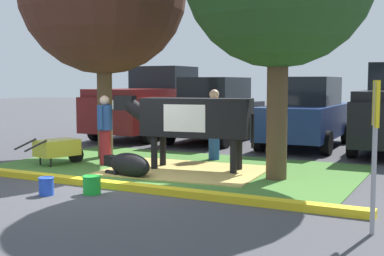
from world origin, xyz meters
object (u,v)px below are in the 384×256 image
Objects in this scene: cow_holstein at (192,118)px; sedan_silver at (306,113)px; person_visitor_near at (105,128)px; bucket_green at (92,185)px; parking_sign at (375,126)px; wheelbarrow at (58,148)px; pickup_truck_maroon at (152,104)px; person_handler at (214,122)px; sedan_blue at (215,110)px; bucket_blue at (46,186)px; calf_lying at (129,165)px.

sedan_silver is at bearing 77.63° from cow_holstein.
bucket_green is (1.61, -2.51, -0.68)m from person_visitor_near.
cow_holstein is 1.64× the size of parking_sign.
pickup_truck_maroon reaches higher than wheelbarrow.
sedan_blue is at bearing 114.47° from person_handler.
sedan_blue is (2.53, -0.32, -0.13)m from pickup_truck_maroon.
person_handler is at bearing -42.94° from pickup_truck_maroon.
pickup_truck_maroon is at bearing 110.82° from bucket_blue.
sedan_blue is at bearing 178.57° from sedan_silver.
bucket_green is at bearing 177.11° from parking_sign.
sedan_silver reaches higher than wheelbarrow.
cow_holstein is at bearing -70.44° from sedan_blue.
calf_lying is 4.43× the size of bucket_blue.
cow_holstein is 0.70× the size of sedan_silver.
person_handler is at bearing 79.76° from bucket_blue.
calf_lying is at bearing -36.16° from person_visitor_near.
person_visitor_near is 0.98× the size of wheelbarrow.
person_visitor_near is (-1.85, -1.84, -0.07)m from person_handler.
parking_sign reaches higher than cow_holstein.
pickup_truck_maroon reaches higher than person_visitor_near.
sedan_blue is 2.91m from sedan_silver.
bucket_blue is at bearing -69.18° from pickup_truck_maroon.
sedan_silver is at bearing 110.36° from parking_sign.
pickup_truck_maroon reaches higher than parking_sign.
calf_lying is 2.29m from wheelbarrow.
pickup_truck_maroon is 5.45m from sedan_silver.
cow_holstein is 2.99m from bucket_green.
cow_holstein is at bearing 7.79° from person_visitor_near.
cow_holstein is 1.93× the size of wheelbarrow.
person_visitor_near is 6.17m from sedan_silver.
bucket_blue is (1.96, -2.47, -0.23)m from wheelbarrow.
bucket_green is 9.13m from pickup_truck_maroon.
wheelbarrow is 5.99m from sedan_blue.
sedan_blue reaches higher than wheelbarrow.
sedan_blue reaches higher than person_visitor_near.
pickup_truck_maroon is at bearing 172.89° from sedan_blue.
calf_lying is 6.55m from sedan_silver.
bucket_green is at bearing -57.37° from person_visitor_near.
bucket_green reaches higher than bucket_blue.
bucket_green is 0.07× the size of sedan_blue.
bucket_blue is (0.99, -2.93, -0.69)m from person_visitor_near.
pickup_truck_maroon is at bearing 134.98° from parking_sign.
person_handler is 3.70m from sedan_silver.
parking_sign is 4.68m from bucket_green.
bucket_blue is at bearing -71.35° from person_visitor_near.
sedan_blue is 1.00× the size of sedan_silver.
bucket_blue is 0.75m from bucket_green.
calf_lying is 1.68m from person_visitor_near.
sedan_blue reaches higher than bucket_green.
pickup_truck_maroon is (-1.31, 6.15, 0.73)m from wheelbarrow.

